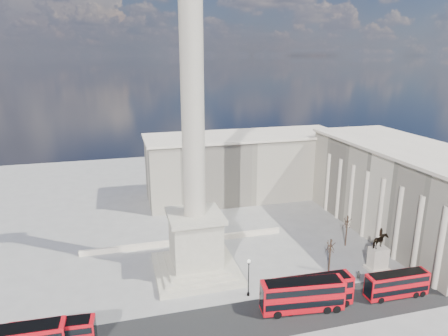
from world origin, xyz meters
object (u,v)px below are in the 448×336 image
Objects in this scene: red_bus_b at (303,295)px; red_bus_c at (313,292)px; pedestrian_crossing at (315,289)px; pedestrian_walking at (359,276)px; victorian_lamp at (249,275)px; nelsons_column at (195,202)px; red_bus_a at (53,336)px; red_bus_d at (397,284)px; pedestrian_standing at (402,275)px; equestrian_statue at (378,255)px.

red_bus_b is 1.03× the size of red_bus_c.
red_bus_c is at bearing 131.20° from pedestrian_crossing.
red_bus_c reaches higher than pedestrian_walking.
victorian_lamp is (-8.31, 5.18, 1.11)m from red_bus_c.
nelsons_column reaches higher than red_bus_b.
pedestrian_walking is at bearing -1.71° from victorian_lamp.
red_bus_b is at bearing -49.08° from nelsons_column.
red_bus_b is 8.61m from victorian_lamp.
red_bus_b is (33.90, -0.49, 0.38)m from red_bus_a.
victorian_lamp reaches higher than red_bus_c.
red_bus_d reaches higher than pedestrian_walking.
red_bus_b is at bearing -147.54° from pedestrian_walking.
pedestrian_walking is at bearing -93.09° from pedestrian_crossing.
pedestrian_standing is at bearing 16.20° from red_bus_b.
victorian_lamp is at bearing 63.08° from pedestrian_crossing.
nelsons_column is 14.55m from victorian_lamp.
equestrian_statue is at bearing -88.28° from pedestrian_crossing.
pedestrian_walking is (-2.93, 5.61, -1.28)m from red_bus_d.
pedestrian_standing is (53.68, 2.84, -1.28)m from red_bus_a.
victorian_lamp is at bearing 145.28° from red_bus_b.
red_bus_c is 1.20× the size of red_bus_d.
pedestrian_standing is (26.19, -2.31, -2.72)m from victorian_lamp.
victorian_lamp is 3.28× the size of pedestrian_crossing.
pedestrian_crossing is (-15.90, 0.00, 0.02)m from pedestrian_standing.
red_bus_c is at bearing 177.24° from red_bus_d.
red_bus_b reaches higher than pedestrian_crossing.
red_bus_a is 5.56× the size of pedestrian_crossing.
red_bus_c is 13.78m from red_bus_d.
nelsons_column is 22.19m from red_bus_b.
red_bus_c is 6.37× the size of pedestrian_crossing.
nelsons_column is 27.63m from red_bus_a.
pedestrian_crossing is (1.97, 2.87, -1.60)m from red_bus_c.
pedestrian_standing is at bearing -5.05° from victorian_lamp.
equestrian_statue reaches higher than victorian_lamp.
pedestrian_standing is at bearing -3.14° from pedestrian_walking.
red_bus_a is 53.77m from pedestrian_standing.
victorian_lamp is (27.48, 5.15, 1.45)m from red_bus_a.
red_bus_d is at bearing 3.00° from red_bus_a.
pedestrian_walking is (12.70, 5.07, -1.73)m from red_bus_b.
nelsons_column is 26.96× the size of pedestrian_standing.
victorian_lamp reaches higher than pedestrian_standing.
equestrian_statue is 4.23× the size of pedestrian_standing.
red_bus_c is 6.50× the size of pedestrian_standing.
victorian_lamp is 26.43m from pedestrian_standing.
nelsons_column reaches higher than pedestrian_walking.
red_bus_a is at bearing -163.70° from pedestrian_walking.
victorian_lamp is at bearing -171.03° from pedestrian_walking.
victorian_lamp is 10.88m from pedestrian_crossing.
pedestrian_crossing is at bearing 47.33° from red_bus_b.
pedestrian_standing is at bearing -104.25° from pedestrian_crossing.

